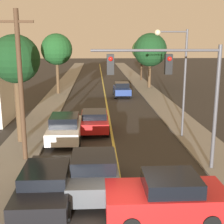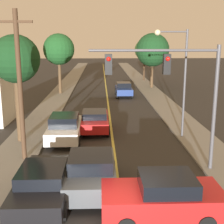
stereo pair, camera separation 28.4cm
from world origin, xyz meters
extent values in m
cube|color=#2D2B28|center=(0.00, 36.00, 0.01)|extent=(8.27, 80.00, 0.01)
cube|color=#D1C14C|center=(0.00, 36.00, 0.01)|extent=(0.16, 76.00, 0.00)
cube|color=gray|center=(-5.39, 36.00, 0.06)|extent=(2.50, 80.00, 0.12)
cube|color=gray|center=(5.39, 36.00, 0.06)|extent=(2.50, 80.00, 0.12)
cube|color=#474C51|center=(-1.16, 3.13, 0.72)|extent=(2.00, 4.35, 0.73)
cube|color=black|center=(-1.16, 2.96, 1.35)|extent=(1.76, 1.96, 0.53)
cylinder|color=black|center=(-2.11, 4.48, 0.36)|extent=(0.22, 0.71, 0.71)
cylinder|color=black|center=(-0.21, 4.48, 0.36)|extent=(0.22, 0.71, 0.71)
cylinder|color=black|center=(-2.11, 1.78, 0.36)|extent=(0.22, 0.71, 0.71)
cylinder|color=black|center=(-0.21, 1.78, 0.36)|extent=(0.22, 0.71, 0.71)
cube|color=red|center=(-1.16, 11.88, 0.69)|extent=(1.86, 4.41, 0.66)
cube|color=black|center=(-1.16, 11.71, 1.22)|extent=(1.64, 1.98, 0.42)
cylinder|color=black|center=(-2.04, 13.25, 0.36)|extent=(0.22, 0.71, 0.71)
cylinder|color=black|center=(-0.27, 13.25, 0.36)|extent=(0.22, 0.71, 0.71)
cylinder|color=black|center=(-2.04, 10.52, 0.36)|extent=(0.22, 0.71, 0.71)
cylinder|color=black|center=(-0.27, 10.52, 0.36)|extent=(0.22, 0.71, 0.71)
cube|color=black|center=(-2.98, 2.33, 0.66)|extent=(1.94, 4.74, 0.64)
cube|color=black|center=(-2.98, 2.14, 1.21)|extent=(1.71, 2.13, 0.46)
cylinder|color=black|center=(-3.90, 3.80, 0.34)|extent=(0.22, 0.67, 0.67)
cylinder|color=black|center=(-2.06, 3.80, 0.34)|extent=(0.22, 0.67, 0.67)
cylinder|color=black|center=(-3.90, 0.86, 0.34)|extent=(0.22, 0.67, 0.67)
cylinder|color=black|center=(-2.06, 0.86, 0.34)|extent=(0.22, 0.67, 0.67)
cube|color=white|center=(-2.98, 9.89, 0.69)|extent=(1.91, 4.65, 0.69)
cube|color=black|center=(-2.98, 9.70, 1.34)|extent=(1.68, 2.09, 0.62)
cylinder|color=black|center=(-3.89, 11.33, 0.34)|extent=(0.22, 0.68, 0.68)
cylinder|color=black|center=(-2.07, 11.33, 0.34)|extent=(0.22, 0.68, 0.68)
cylinder|color=black|center=(-3.89, 8.45, 0.34)|extent=(0.22, 0.68, 0.68)
cylinder|color=black|center=(-2.07, 8.45, 0.34)|extent=(0.22, 0.68, 0.68)
cube|color=navy|center=(1.86, 25.32, 0.70)|extent=(1.73, 4.03, 0.65)
cube|color=black|center=(1.86, 25.48, 1.29)|extent=(1.52, 1.81, 0.52)
cylinder|color=black|center=(2.68, 24.07, 0.38)|extent=(0.22, 0.75, 0.75)
cylinder|color=black|center=(1.04, 24.07, 0.38)|extent=(0.22, 0.75, 0.75)
cylinder|color=black|center=(2.68, 26.57, 0.38)|extent=(0.22, 0.75, 0.75)
cylinder|color=black|center=(1.04, 26.57, 0.38)|extent=(0.22, 0.75, 0.75)
cube|color=red|center=(1.39, 0.89, 0.70)|extent=(4.24, 1.98, 0.78)
cube|color=black|center=(1.56, 0.89, 1.34)|extent=(1.91, 1.74, 0.51)
cylinder|color=black|center=(0.08, 1.83, 0.31)|extent=(0.61, 0.22, 0.61)
cylinder|color=black|center=(2.70, -0.05, 0.31)|extent=(0.61, 0.22, 0.61)
cylinder|color=black|center=(2.70, 1.83, 0.31)|extent=(0.61, 0.22, 0.61)
cylinder|color=#47474C|center=(4.54, 4.91, 3.04)|extent=(0.18, 0.18, 5.84)
cylinder|color=#47474C|center=(1.65, 4.91, 5.71)|extent=(5.78, 0.12, 0.12)
cube|color=black|center=(2.23, 4.91, 5.10)|extent=(0.32, 0.28, 0.90)
sphere|color=red|center=(2.23, 4.73, 5.35)|extent=(0.20, 0.20, 0.20)
cube|color=black|center=(-0.37, 4.91, 5.10)|extent=(0.32, 0.28, 0.90)
sphere|color=red|center=(-0.37, 4.73, 5.35)|extent=(0.20, 0.20, 0.20)
cylinder|color=#47474C|center=(4.49, 10.04, 3.46)|extent=(0.14, 0.14, 6.67)
cylinder|color=#47474C|center=(3.59, 10.04, 6.64)|extent=(1.79, 0.09, 0.09)
sphere|color=beige|center=(2.69, 10.04, 6.59)|extent=(0.36, 0.36, 0.36)
cylinder|color=#422D1E|center=(-4.74, 6.53, 3.86)|extent=(0.24, 0.24, 7.49)
cube|color=#422D1E|center=(-4.74, 6.53, 7.01)|extent=(1.60, 0.12, 0.12)
cylinder|color=#4C3823|center=(-5.64, 9.52, 2.11)|extent=(0.41, 0.41, 3.98)
sphere|color=#143819|center=(-5.64, 9.52, 5.09)|extent=(2.82, 2.82, 2.82)
cylinder|color=#4C3823|center=(-5.40, 27.02, 2.02)|extent=(0.35, 0.35, 3.79)
sphere|color=#19471E|center=(-5.40, 27.02, 5.14)|extent=(3.51, 3.51, 3.51)
cylinder|color=#4C3823|center=(5.94, 31.16, 1.78)|extent=(0.36, 0.36, 3.33)
sphere|color=#143819|center=(5.94, 31.16, 4.93)|extent=(4.22, 4.22, 4.22)
cylinder|color=#3D2B1C|center=(5.95, 38.63, 1.90)|extent=(0.26, 0.26, 3.56)
sphere|color=#2D4C1E|center=(5.95, 38.63, 4.73)|extent=(2.99, 2.99, 2.99)
camera|label=1|loc=(-1.02, -8.97, 6.16)|focal=50.00mm
camera|label=2|loc=(-0.73, -8.99, 6.16)|focal=50.00mm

